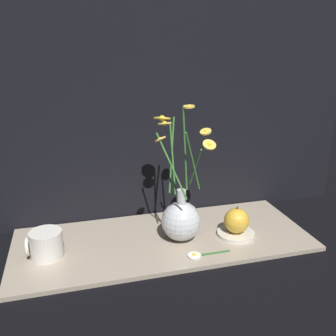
{
  "coord_description": "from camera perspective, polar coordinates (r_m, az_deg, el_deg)",
  "views": [
    {
      "loc": [
        -0.24,
        -0.93,
        0.55
      ],
      "look_at": [
        0.01,
        0.0,
        0.22
      ],
      "focal_mm": 40.0,
      "sensor_mm": 36.0,
      "label": 1
    }
  ],
  "objects": [
    {
      "name": "ground_plane",
      "position": [
        1.11,
        -0.72,
        -11.13
      ],
      "size": [
        6.0,
        6.0,
        0.0
      ],
      "primitive_type": "plane",
      "color": "black"
    },
    {
      "name": "yellow_mug",
      "position": [
        1.05,
        -18.15,
        -10.98
      ],
      "size": [
        0.09,
        0.08,
        0.07
      ],
      "color": "silver",
      "rests_on": "shelf"
    },
    {
      "name": "backdrop_wall",
      "position": [
        1.14,
        -3.26,
        18.61
      ],
      "size": [
        1.34,
        0.02,
        1.1
      ],
      "color": "black",
      "rests_on": "ground_plane"
    },
    {
      "name": "saucer_plate",
      "position": [
        1.13,
        10.29,
        -9.79
      ],
      "size": [
        0.11,
        0.11,
        0.01
      ],
      "color": "silver",
      "rests_on": "shelf"
    },
    {
      "name": "loose_daisy",
      "position": [
        1.02,
        4.81,
        -13.04
      ],
      "size": [
        0.12,
        0.04,
        0.01
      ],
      "color": "#336B2D",
      "rests_on": "shelf"
    },
    {
      "name": "orange_fruit",
      "position": [
        1.11,
        10.41,
        -7.9
      ],
      "size": [
        0.07,
        0.07,
        0.08
      ],
      "color": "gold",
      "rests_on": "saucer_plate"
    },
    {
      "name": "vase_with_flowers",
      "position": [
        1.06,
        1.99,
        -7.52
      ],
      "size": [
        0.19,
        0.14,
        0.39
      ],
      "color": "silver",
      "rests_on": "shelf"
    },
    {
      "name": "shelf",
      "position": [
        1.1,
        -0.72,
        -10.86
      ],
      "size": [
        0.84,
        0.34,
        0.01
      ],
      "color": "tan",
      "rests_on": "ground_plane"
    }
  ]
}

